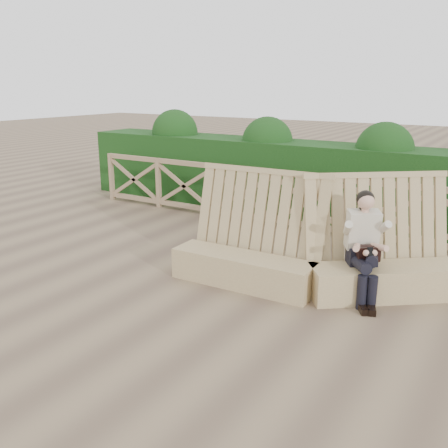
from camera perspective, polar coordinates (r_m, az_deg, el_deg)
The scene contains 5 objects.
ground at distance 6.62m, azimuth -2.66°, elevation -8.19°, with size 60.00×60.00×0.00m, color brown.
bench at distance 6.81m, azimuth 10.23°, elevation -4.18°, with size 3.75×1.94×1.56m.
woman at distance 6.56m, azimuth 15.74°, elevation -2.11°, with size 0.68×0.89×1.40m.
guardrail at distance 9.38m, azimuth 9.59°, elevation 2.44°, with size 10.10×0.09×1.10m.
hedge at distance 10.44m, azimuth 12.22°, elevation 4.76°, with size 12.00×1.20×1.50m, color black.
Camera 1 is at (3.48, -4.95, 2.70)m, focal length 40.00 mm.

